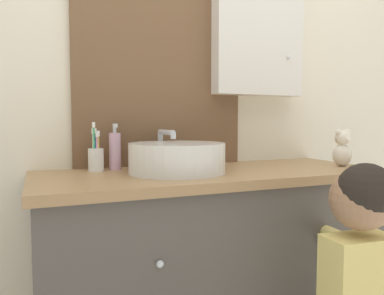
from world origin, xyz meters
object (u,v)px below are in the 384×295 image
at_px(toothbrush_holder, 96,157).
at_px(soap_dispenser, 115,151).
at_px(sink_basin, 177,157).
at_px(teddy_bear, 342,149).
at_px(child_figure, 359,279).

distance_m(toothbrush_holder, soap_dispenser, 0.09).
relative_size(sink_basin, teddy_bear, 2.62).
distance_m(soap_dispenser, teddy_bear, 0.99).
bearing_deg(toothbrush_holder, sink_basin, -30.08).
xyz_separation_m(toothbrush_holder, teddy_bear, (1.03, -0.25, 0.02)).
bearing_deg(soap_dispenser, toothbrush_holder, -166.56).
height_order(toothbrush_holder, child_figure, toothbrush_holder).
bearing_deg(toothbrush_holder, soap_dispenser, 13.44).
bearing_deg(teddy_bear, toothbrush_holder, 166.62).
distance_m(sink_basin, soap_dispenser, 0.28).
relative_size(toothbrush_holder, soap_dispenser, 1.03).
distance_m(child_figure, teddy_bear, 0.66).
bearing_deg(sink_basin, child_figure, -51.39).
relative_size(sink_basin, soap_dispenser, 2.26).
xyz_separation_m(soap_dispenser, teddy_bear, (0.95, -0.26, -0.00)).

